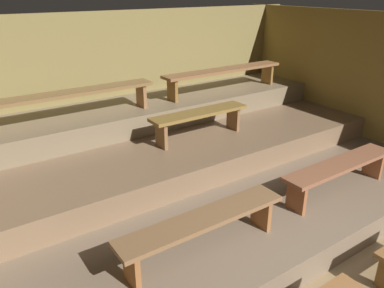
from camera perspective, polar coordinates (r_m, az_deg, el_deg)
ground at (r=4.92m, az=5.71°, el=-10.25°), size 6.62×5.91×0.08m
wall_back at (r=6.49m, az=-8.79°, el=9.26°), size 6.62×0.06×2.28m
wall_right at (r=6.62m, az=26.30°, el=7.45°), size 0.06×5.91×2.28m
platform_lower at (r=5.20m, az=1.78°, el=-5.62°), size 5.82×3.98×0.32m
platform_middle at (r=5.64m, az=-2.75°, el=0.31°), size 5.82×2.45×0.32m
platform_upper at (r=6.05m, az=-6.04°, el=5.04°), size 5.82×1.16×0.32m
bench_lower_left at (r=3.51m, az=1.75°, el=-11.93°), size 1.70×0.31×0.39m
bench_lower_right at (r=4.81m, az=21.39°, el=-3.45°), size 1.70×0.31×0.39m
bench_middle_center at (r=5.26m, az=1.14°, el=4.12°), size 1.47×0.31×0.39m
bench_upper_left at (r=5.28m, az=-17.72°, el=6.91°), size 2.28×0.31×0.39m
bench_upper_right at (r=6.47m, az=4.86°, el=10.70°), size 2.28×0.31×0.39m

